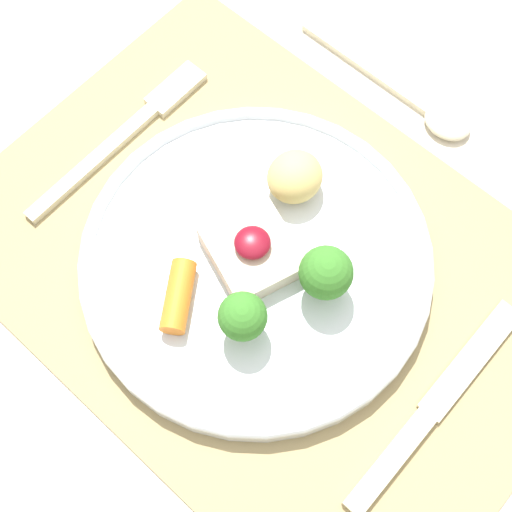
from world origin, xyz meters
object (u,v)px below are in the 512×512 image
at_px(spoon, 419,103).
at_px(dinner_plate, 258,259).
at_px(knife, 425,418).
at_px(fork, 130,129).

bearing_deg(spoon, dinner_plate, -92.13).
bearing_deg(knife, dinner_plate, 174.86).
xyz_separation_m(dinner_plate, fork, (-0.17, 0.02, -0.01)).
xyz_separation_m(fork, knife, (0.35, -0.03, 0.00)).
relative_size(dinner_plate, knife, 1.39).
height_order(dinner_plate, spoon, dinner_plate).
relative_size(knife, spoon, 1.09).
bearing_deg(fork, knife, -3.05).
distance_m(dinner_plate, fork, 0.17).
distance_m(dinner_plate, spoon, 0.22).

